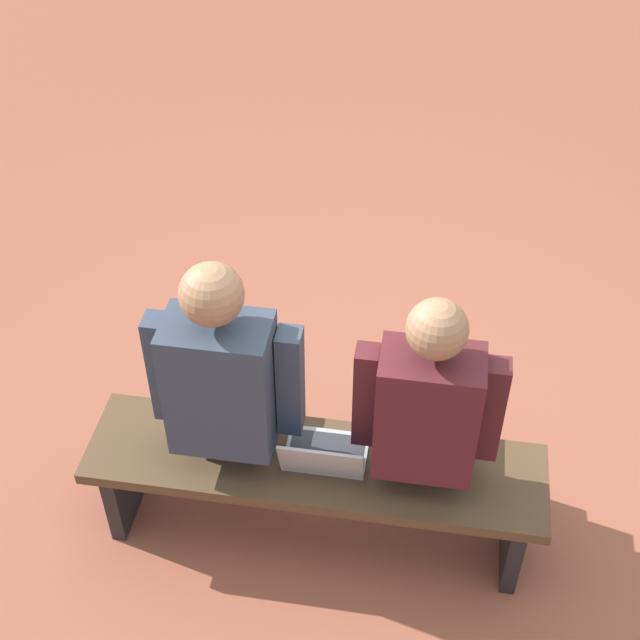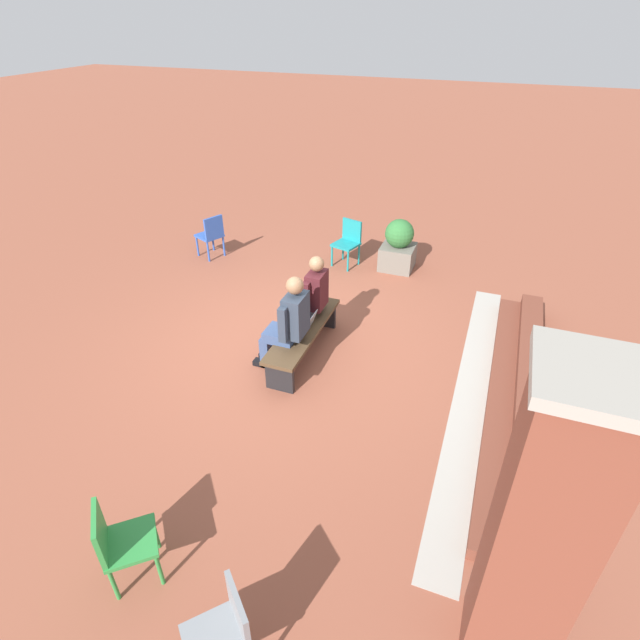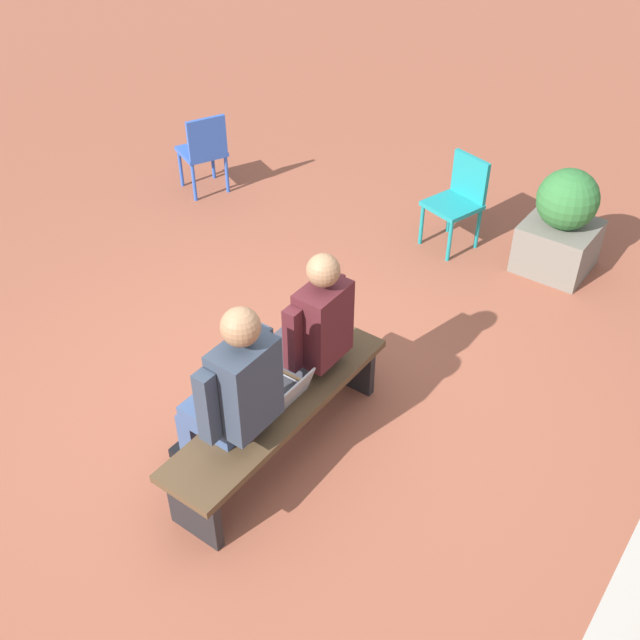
{
  "view_description": "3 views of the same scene",
  "coord_description": "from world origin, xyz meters",
  "px_view_note": "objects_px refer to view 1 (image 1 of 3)",
  "views": [
    {
      "loc": [
        -0.17,
        2.48,
        3.17
      ],
      "look_at": [
        0.23,
        -0.06,
        0.87
      ],
      "focal_mm": 50.0,
      "sensor_mm": 36.0,
      "label": 1
    },
    {
      "loc": [
        5.41,
        2.48,
        4.19
      ],
      "look_at": [
        0.6,
        0.68,
        0.91
      ],
      "focal_mm": 28.0,
      "sensor_mm": 36.0,
      "label": 2
    },
    {
      "loc": [
        2.77,
        2.48,
        3.74
      ],
      "look_at": [
        -0.02,
        0.45,
        1.03
      ],
      "focal_mm": 42.0,
      "sensor_mm": 36.0,
      "label": 3
    }
  ],
  "objects_px": {
    "person_student": "(427,414)",
    "person_adult": "(230,386)",
    "bench": "(315,475)",
    "laptop": "(324,455)"
  },
  "relations": [
    {
      "from": "person_student",
      "to": "person_adult",
      "type": "distance_m",
      "value": 0.74
    },
    {
      "from": "person_adult",
      "to": "bench",
      "type": "bearing_deg",
      "value": 168.11
    },
    {
      "from": "person_adult",
      "to": "person_student",
      "type": "bearing_deg",
      "value": 179.75
    },
    {
      "from": "bench",
      "to": "person_student",
      "type": "relative_size",
      "value": 1.35
    },
    {
      "from": "laptop",
      "to": "person_adult",
      "type": "bearing_deg",
      "value": -12.43
    },
    {
      "from": "laptop",
      "to": "bench",
      "type": "bearing_deg",
      "value": -16.83
    },
    {
      "from": "person_student",
      "to": "laptop",
      "type": "bearing_deg",
      "value": 12.06
    },
    {
      "from": "bench",
      "to": "person_adult",
      "type": "bearing_deg",
      "value": -11.89
    },
    {
      "from": "bench",
      "to": "laptop",
      "type": "relative_size",
      "value": 5.62
    },
    {
      "from": "person_student",
      "to": "laptop",
      "type": "xyz_separation_m",
      "value": [
        0.37,
        0.08,
        -0.21
      ]
    }
  ]
}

